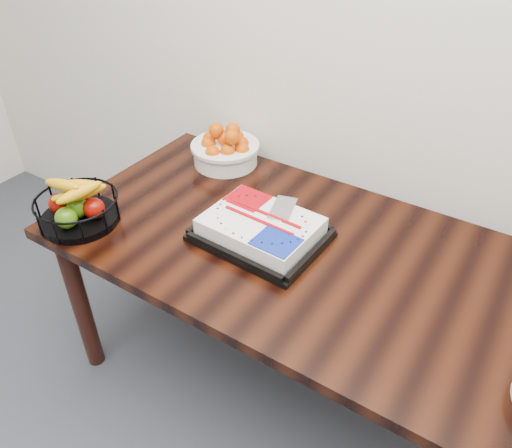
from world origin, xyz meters
The scene contains 4 objects.
table centered at (0.00, 2.00, 0.66)m, with size 1.80×0.90×0.75m.
cake_tray centered at (-0.17, 1.96, 0.79)m, with size 0.43×0.35×0.09m.
tangerine_bowl centered at (-0.58, 2.32, 0.83)m, with size 0.29×0.29×0.18m.
fruit_basket centered at (-0.76, 1.69, 0.81)m, with size 0.29×0.29×0.15m.
Camera 1 is at (0.55, 0.82, 1.81)m, focal length 35.00 mm.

